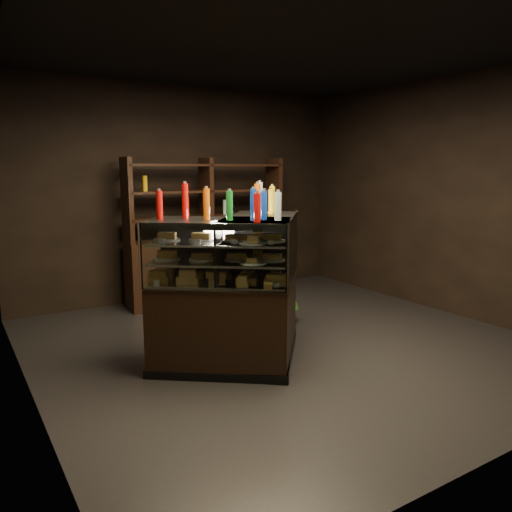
{
  "coord_description": "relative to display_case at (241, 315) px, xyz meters",
  "views": [
    {
      "loc": [
        -2.98,
        -4.18,
        1.86
      ],
      "look_at": [
        -0.59,
        -0.37,
        1.07
      ],
      "focal_mm": 35.0,
      "sensor_mm": 36.0,
      "label": 1
    }
  ],
  "objects": [
    {
      "name": "ground",
      "position": [
        0.66,
        0.21,
        -0.48
      ],
      "size": [
        5.0,
        5.0,
        0.0
      ],
      "primitive_type": "plane",
      "color": "black",
      "rests_on": "ground"
    },
    {
      "name": "room_shell",
      "position": [
        0.66,
        0.21,
        1.47
      ],
      "size": [
        5.02,
        5.02,
        3.01
      ],
      "color": "black",
      "rests_on": "ground"
    },
    {
      "name": "display_case",
      "position": [
        0.0,
        0.0,
        0.0
      ],
      "size": [
        1.85,
        1.41,
        1.42
      ],
      "rotation": [
        0.0,
        0.0,
        0.11
      ],
      "color": "black",
      "rests_on": "ground"
    },
    {
      "name": "food_display",
      "position": [
        0.0,
        -0.0,
        0.6
      ],
      "size": [
        1.47,
        1.01,
        0.44
      ],
      "color": "gold",
      "rests_on": "display_case"
    },
    {
      "name": "bottles_top",
      "position": [
        -0.0,
        0.0,
        1.07
      ],
      "size": [
        1.29,
        0.87,
        0.3
      ],
      "color": "#D8590A",
      "rests_on": "display_case"
    },
    {
      "name": "potted_conifer",
      "position": [
        1.1,
        0.83,
        -0.04
      ],
      "size": [
        0.35,
        0.35,
        0.75
      ],
      "rotation": [
        0.0,
        0.0,
        -0.07
      ],
      "color": "black",
      "rests_on": "ground"
    },
    {
      "name": "back_shelving",
      "position": [
        0.78,
        2.26,
        0.13
      ],
      "size": [
        2.28,
        0.49,
        2.0
      ],
      "rotation": [
        0.0,
        0.0,
        -0.03
      ],
      "color": "black",
      "rests_on": "ground"
    }
  ]
}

